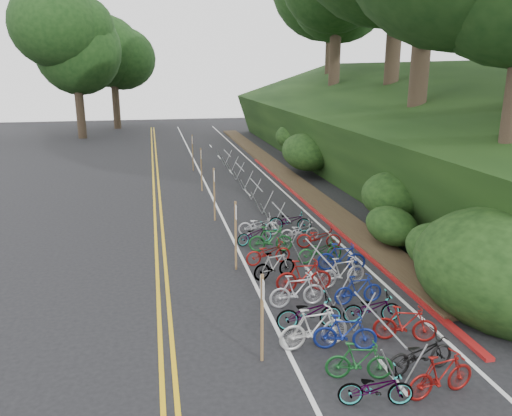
{
  "coord_description": "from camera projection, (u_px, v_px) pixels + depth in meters",
  "views": [
    {
      "loc": [
        -2.05,
        -11.26,
        6.9
      ],
      "look_at": [
        1.99,
        8.2,
        1.3
      ],
      "focal_mm": 35.0,
      "sensor_mm": 36.0,
      "label": 1
    }
  ],
  "objects": [
    {
      "name": "ground",
      "position": [
        245.0,
        345.0,
        12.89
      ],
      "size": [
        120.0,
        120.0,
        0.0
      ],
      "primitive_type": "plane",
      "color": "black",
      "rests_on": "ground"
    },
    {
      "name": "road_markings",
      "position": [
        218.0,
        226.0,
        22.53
      ],
      "size": [
        7.47,
        80.0,
        0.01
      ],
      "color": "gold",
      "rests_on": "ground"
    },
    {
      "name": "red_curb",
      "position": [
        312.0,
        208.0,
        25.3
      ],
      "size": [
        0.25,
        28.0,
        0.1
      ],
      "primitive_type": "cube",
      "color": "maroon",
      "rests_on": "ground"
    },
    {
      "name": "embankment",
      "position": [
        386.0,
        136.0,
        32.67
      ],
      "size": [
        14.3,
        48.14,
        9.11
      ],
      "color": "black",
      "rests_on": "ground"
    },
    {
      "name": "bike_rack_front",
      "position": [
        377.0,
        328.0,
        12.08
      ],
      "size": [
        1.12,
        2.85,
        1.13
      ],
      "color": "gray",
      "rests_on": "ground"
    },
    {
      "name": "bike_racks_rest",
      "position": [
        256.0,
        190.0,
        25.5
      ],
      "size": [
        1.14,
        23.0,
        1.17
      ],
      "color": "gray",
      "rests_on": "ground"
    },
    {
      "name": "signpost_near",
      "position": [
        262.0,
        312.0,
        11.85
      ],
      "size": [
        0.08,
        0.4,
        2.27
      ],
      "color": "brown",
      "rests_on": "ground"
    },
    {
      "name": "signposts_rest",
      "position": [
        207.0,
        177.0,
        25.81
      ],
      "size": [
        0.08,
        18.4,
        2.5
      ],
      "color": "brown",
      "rests_on": "ground"
    },
    {
      "name": "bike_front",
      "position": [
        314.0,
        328.0,
        12.61
      ],
      "size": [
        0.68,
        1.91,
        1.12
      ],
      "primitive_type": "imported",
      "rotation": [
        0.0,
        0.0,
        1.65
      ],
      "color": "beige",
      "rests_on": "ground"
    },
    {
      "name": "bike_valet",
      "position": [
        318.0,
        273.0,
        16.2
      ],
      "size": [
        3.38,
        13.48,
        1.08
      ],
      "color": "slate",
      "rests_on": "ground"
    }
  ]
}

